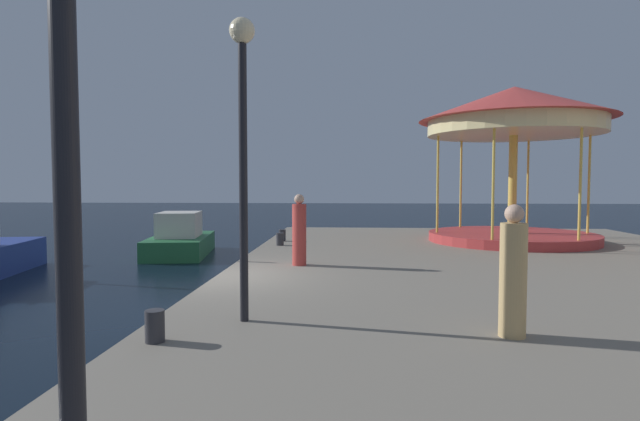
{
  "coord_description": "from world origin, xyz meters",
  "views": [
    {
      "loc": [
        2.87,
        -10.47,
        2.77
      ],
      "look_at": [
        1.97,
        4.0,
        1.98
      ],
      "focal_mm": 27.86,
      "sensor_mm": 36.0,
      "label": 1
    }
  ],
  "objects_px": {
    "carousel": "(514,127)",
    "lamp_post_mid_promenade": "(243,115)",
    "person_by_the_water": "(513,275)",
    "person_far_corner": "(299,232)",
    "bollard_north": "(155,326)",
    "motorboat_green": "(180,239)",
    "bollard_south": "(280,239)",
    "bollard_center": "(282,235)"
  },
  "relations": [
    {
      "from": "lamp_post_mid_promenade",
      "to": "bollard_south",
      "type": "bearing_deg",
      "value": 94.82
    },
    {
      "from": "carousel",
      "to": "bollard_north",
      "type": "distance_m",
      "value": 14.21
    },
    {
      "from": "lamp_post_mid_promenade",
      "to": "bollard_north",
      "type": "bearing_deg",
      "value": -131.89
    },
    {
      "from": "person_by_the_water",
      "to": "person_far_corner",
      "type": "xyz_separation_m",
      "value": [
        -3.32,
        5.41,
        0.01
      ]
    },
    {
      "from": "person_far_corner",
      "to": "person_by_the_water",
      "type": "bearing_deg",
      "value": -58.46
    },
    {
      "from": "carousel",
      "to": "person_far_corner",
      "type": "distance_m",
      "value": 9.09
    },
    {
      "from": "bollard_center",
      "to": "person_by_the_water",
      "type": "height_order",
      "value": "person_by_the_water"
    },
    {
      "from": "carousel",
      "to": "lamp_post_mid_promenade",
      "type": "height_order",
      "value": "carousel"
    },
    {
      "from": "motorboat_green",
      "to": "lamp_post_mid_promenade",
      "type": "xyz_separation_m",
      "value": [
        5.09,
        -11.83,
        3.12
      ]
    },
    {
      "from": "person_by_the_water",
      "to": "bollard_center",
      "type": "bearing_deg",
      "value": 113.09
    },
    {
      "from": "carousel",
      "to": "bollard_south",
      "type": "height_order",
      "value": "carousel"
    },
    {
      "from": "bollard_north",
      "to": "person_far_corner",
      "type": "distance_m",
      "value": 6.06
    },
    {
      "from": "bollard_center",
      "to": "lamp_post_mid_promenade",
      "type": "bearing_deg",
      "value": -85.22
    },
    {
      "from": "bollard_center",
      "to": "bollard_south",
      "type": "relative_size",
      "value": 1.0
    },
    {
      "from": "lamp_post_mid_promenade",
      "to": "bollard_south",
      "type": "relative_size",
      "value": 10.69
    },
    {
      "from": "motorboat_green",
      "to": "bollard_north",
      "type": "distance_m",
      "value": 13.51
    },
    {
      "from": "lamp_post_mid_promenade",
      "to": "person_far_corner",
      "type": "bearing_deg",
      "value": 86.72
    },
    {
      "from": "bollard_center",
      "to": "bollard_north",
      "type": "bearing_deg",
      "value": -90.42
    },
    {
      "from": "lamp_post_mid_promenade",
      "to": "bollard_north",
      "type": "distance_m",
      "value": 3.05
    },
    {
      "from": "carousel",
      "to": "bollard_center",
      "type": "relative_size",
      "value": 15.78
    },
    {
      "from": "carousel",
      "to": "bollard_south",
      "type": "bearing_deg",
      "value": -168.74
    },
    {
      "from": "bollard_north",
      "to": "bollard_center",
      "type": "height_order",
      "value": "same"
    },
    {
      "from": "bollard_center",
      "to": "bollard_south",
      "type": "xyz_separation_m",
      "value": [
        0.09,
        -1.19,
        0.0
      ]
    },
    {
      "from": "motorboat_green",
      "to": "bollard_center",
      "type": "distance_m",
      "value": 4.71
    },
    {
      "from": "lamp_post_mid_promenade",
      "to": "person_by_the_water",
      "type": "distance_m",
      "value": 4.21
    },
    {
      "from": "motorboat_green",
      "to": "lamp_post_mid_promenade",
      "type": "relative_size",
      "value": 1.08
    },
    {
      "from": "lamp_post_mid_promenade",
      "to": "bollard_north",
      "type": "relative_size",
      "value": 10.69
    },
    {
      "from": "carousel",
      "to": "person_far_corner",
      "type": "xyz_separation_m",
      "value": [
        -6.71,
        -5.32,
        -3.07
      ]
    },
    {
      "from": "bollard_center",
      "to": "bollard_south",
      "type": "height_order",
      "value": "same"
    },
    {
      "from": "motorboat_green",
      "to": "person_far_corner",
      "type": "xyz_separation_m",
      "value": [
        5.37,
        -6.93,
        0.99
      ]
    },
    {
      "from": "lamp_post_mid_promenade",
      "to": "person_by_the_water",
      "type": "bearing_deg",
      "value": -7.98
    },
    {
      "from": "bollard_center",
      "to": "carousel",
      "type": "bearing_deg",
      "value": 2.55
    },
    {
      "from": "bollard_north",
      "to": "motorboat_green",
      "type": "bearing_deg",
      "value": 108.05
    },
    {
      "from": "bollard_center",
      "to": "person_far_corner",
      "type": "distance_m",
      "value": 5.13
    },
    {
      "from": "bollard_center",
      "to": "person_by_the_water",
      "type": "distance_m",
      "value": 11.3
    },
    {
      "from": "person_by_the_water",
      "to": "lamp_post_mid_promenade",
      "type": "bearing_deg",
      "value": 172.02
    },
    {
      "from": "motorboat_green",
      "to": "bollard_center",
      "type": "relative_size",
      "value": 11.51
    },
    {
      "from": "motorboat_green",
      "to": "person_far_corner",
      "type": "distance_m",
      "value": 8.82
    },
    {
      "from": "person_by_the_water",
      "to": "person_far_corner",
      "type": "height_order",
      "value": "person_far_corner"
    },
    {
      "from": "motorboat_green",
      "to": "bollard_center",
      "type": "xyz_separation_m",
      "value": [
        4.27,
        -1.96,
        0.39
      ]
    },
    {
      "from": "motorboat_green",
      "to": "person_by_the_water",
      "type": "distance_m",
      "value": 15.12
    },
    {
      "from": "bollard_south",
      "to": "person_by_the_water",
      "type": "bearing_deg",
      "value": -64.76
    }
  ]
}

